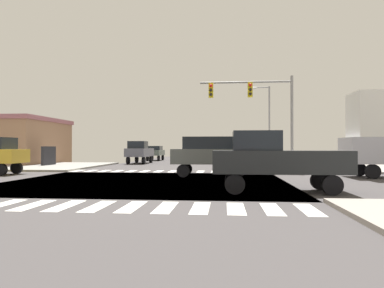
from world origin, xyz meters
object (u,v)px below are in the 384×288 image
(traffic_signal_mast, at_px, (256,101))
(suv_crossing_2, at_px, (211,153))
(pickup_farside_1, at_px, (275,158))
(bank_building, at_px, (4,141))
(street_lamp, at_px, (267,118))
(pickup_leading_2, at_px, (140,151))
(sedan_middle_1, at_px, (155,152))

(traffic_signal_mast, relative_size, suv_crossing_2, 1.46)
(pickup_farside_1, bearing_deg, bank_building, 51.13)
(street_lamp, xyz_separation_m, bank_building, (-26.28, -1.02, -2.27))
(bank_building, bearing_deg, pickup_leading_2, 12.31)
(pickup_farside_1, relative_size, suv_crossing_2, 1.11)
(suv_crossing_2, relative_size, pickup_leading_2, 0.90)
(suv_crossing_2, xyz_separation_m, sedan_middle_1, (-8.13, 23.73, -0.28))
(street_lamp, xyz_separation_m, pickup_farside_1, (-2.16, -20.46, -3.30))
(traffic_signal_mast, xyz_separation_m, bank_building, (-24.40, 8.54, -2.62))
(street_lamp, distance_m, bank_building, 26.40)
(bank_building, distance_m, pickup_farside_1, 31.00)
(street_lamp, height_order, pickup_farside_1, street_lamp)
(street_lamp, relative_size, pickup_farside_1, 1.50)
(bank_building, xyz_separation_m, pickup_farside_1, (24.12, -19.44, -1.03))
(sedan_middle_1, bearing_deg, suv_crossing_2, 108.91)
(traffic_signal_mast, distance_m, street_lamp, 9.75)
(bank_building, height_order, sedan_middle_1, bank_building)
(street_lamp, xyz_separation_m, sedan_middle_1, (-13.03, 10.27, -3.48))
(pickup_farside_1, bearing_deg, suv_crossing_2, 21.35)
(pickup_farside_1, xyz_separation_m, suv_crossing_2, (-2.74, 7.00, 0.10))
(traffic_signal_mast, xyz_separation_m, street_lamp, (1.88, 9.56, -0.35))
(traffic_signal_mast, height_order, pickup_farside_1, traffic_signal_mast)
(pickup_leading_2, bearing_deg, pickup_farside_1, 115.94)
(street_lamp, bearing_deg, sedan_middle_1, 141.75)
(pickup_farside_1, xyz_separation_m, sedan_middle_1, (-10.87, 30.73, -0.17))
(street_lamp, bearing_deg, pickup_leading_2, 171.81)
(bank_building, xyz_separation_m, suv_crossing_2, (21.39, -12.44, -0.93))
(pickup_farside_1, bearing_deg, pickup_leading_2, 25.94)
(bank_building, distance_m, pickup_leading_2, 13.61)
(suv_crossing_2, relative_size, sedan_middle_1, 1.07)
(street_lamp, relative_size, suv_crossing_2, 1.66)
(pickup_leading_2, distance_m, sedan_middle_1, 8.39)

